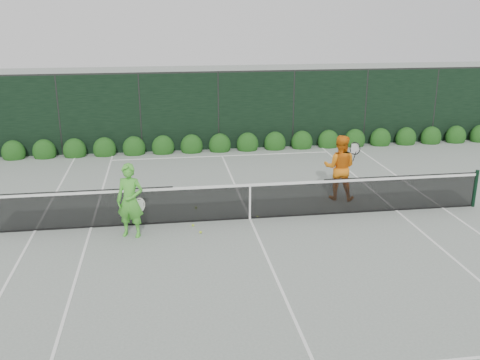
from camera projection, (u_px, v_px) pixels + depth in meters
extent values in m
plane|color=gray|center=(250.00, 219.00, 14.22)|extent=(80.00, 80.00, 0.00)
cylinder|color=black|center=(475.00, 188.00, 14.95)|extent=(0.10, 0.10, 1.07)
cube|color=black|center=(86.00, 209.00, 13.48)|extent=(4.40, 0.01, 1.02)
cube|color=black|center=(250.00, 202.00, 14.07)|extent=(4.00, 0.01, 0.96)
cube|color=black|center=(401.00, 193.00, 14.65)|extent=(4.40, 0.01, 1.02)
cube|color=white|center=(250.00, 185.00, 13.93)|extent=(12.80, 0.03, 0.07)
cube|color=black|center=(250.00, 218.00, 14.21)|extent=(12.80, 0.02, 0.04)
cube|color=white|center=(250.00, 203.00, 14.08)|extent=(0.05, 0.03, 0.91)
imported|color=green|center=(130.00, 201.00, 12.88)|extent=(0.77, 0.62, 1.84)
torus|color=white|center=(139.00, 205.00, 13.05)|extent=(0.30, 0.12, 0.30)
cylinder|color=black|center=(140.00, 214.00, 13.13)|extent=(0.10, 0.03, 0.30)
imported|color=orange|center=(340.00, 167.00, 15.44)|extent=(1.13, 1.02, 1.91)
torus|color=black|center=(355.00, 148.00, 15.12)|extent=(0.27, 0.18, 0.30)
cylinder|color=black|center=(354.00, 157.00, 15.19)|extent=(0.10, 0.03, 0.30)
cube|color=white|center=(35.00, 231.00, 13.45)|extent=(0.06, 23.77, 0.01)
cube|color=white|center=(442.00, 208.00, 14.99)|extent=(0.06, 23.77, 0.01)
cube|color=white|center=(91.00, 227.00, 13.64)|extent=(0.06, 23.77, 0.01)
cube|color=white|center=(396.00, 210.00, 14.80)|extent=(0.06, 23.77, 0.01)
cube|color=white|center=(209.00, 126.00, 25.41)|extent=(11.03, 0.06, 0.01)
cube|color=white|center=(222.00, 156.00, 20.24)|extent=(8.23, 0.06, 0.01)
cube|color=white|center=(250.00, 219.00, 14.22)|extent=(0.06, 12.80, 0.01)
cube|color=black|center=(218.00, 112.00, 20.82)|extent=(32.00, 0.06, 3.00)
cube|color=#262826|center=(218.00, 72.00, 20.35)|extent=(32.00, 0.06, 0.06)
cylinder|color=#262826|center=(59.00, 116.00, 19.98)|extent=(0.08, 0.08, 3.00)
cylinder|color=#262826|center=(140.00, 114.00, 20.40)|extent=(0.08, 0.08, 3.00)
cylinder|color=#262826|center=(218.00, 112.00, 20.82)|extent=(0.08, 0.08, 3.00)
cylinder|color=#262826|center=(293.00, 110.00, 21.24)|extent=(0.08, 0.08, 3.00)
cylinder|color=#262826|center=(365.00, 108.00, 21.66)|extent=(0.08, 0.08, 3.00)
cylinder|color=#262826|center=(435.00, 106.00, 22.08)|extent=(0.08, 0.08, 3.00)
ellipsoid|color=#103C10|center=(14.00, 153.00, 19.80)|extent=(0.86, 0.65, 0.94)
ellipsoid|color=#103C10|center=(44.00, 152.00, 19.95)|extent=(0.86, 0.65, 0.94)
ellipsoid|color=#103C10|center=(75.00, 151.00, 20.11)|extent=(0.86, 0.65, 0.94)
ellipsoid|color=#103C10|center=(105.00, 149.00, 20.26)|extent=(0.86, 0.65, 0.94)
ellipsoid|color=#103C10|center=(134.00, 148.00, 20.42)|extent=(0.86, 0.65, 0.94)
ellipsoid|color=#103C10|center=(163.00, 147.00, 20.57)|extent=(0.86, 0.65, 0.94)
ellipsoid|color=#103C10|center=(192.00, 146.00, 20.73)|extent=(0.86, 0.65, 0.94)
ellipsoid|color=#103C10|center=(220.00, 145.00, 20.88)|extent=(0.86, 0.65, 0.94)
ellipsoid|color=#103C10|center=(248.00, 144.00, 21.03)|extent=(0.86, 0.65, 0.94)
ellipsoid|color=#103C10|center=(275.00, 143.00, 21.19)|extent=(0.86, 0.65, 0.94)
ellipsoid|color=#103C10|center=(302.00, 142.00, 21.34)|extent=(0.86, 0.65, 0.94)
ellipsoid|color=#103C10|center=(328.00, 141.00, 21.50)|extent=(0.86, 0.65, 0.94)
ellipsoid|color=#103C10|center=(355.00, 140.00, 21.65)|extent=(0.86, 0.65, 0.94)
ellipsoid|color=#103C10|center=(380.00, 139.00, 21.80)|extent=(0.86, 0.65, 0.94)
ellipsoid|color=#103C10|center=(406.00, 139.00, 21.96)|extent=(0.86, 0.65, 0.94)
ellipsoid|color=#103C10|center=(431.00, 138.00, 22.11)|extent=(0.86, 0.65, 0.94)
ellipsoid|color=#103C10|center=(456.00, 137.00, 22.27)|extent=(0.86, 0.65, 0.94)
ellipsoid|color=#103C10|center=(480.00, 136.00, 22.42)|extent=(0.86, 0.65, 0.94)
sphere|color=#AFD32F|center=(201.00, 232.00, 13.28)|extent=(0.07, 0.07, 0.07)
sphere|color=#AFD32F|center=(196.00, 208.00, 14.92)|extent=(0.07, 0.07, 0.07)
sphere|color=#AFD32F|center=(193.00, 225.00, 13.71)|extent=(0.07, 0.07, 0.07)
sphere|color=#AFD32F|center=(257.00, 217.00, 14.27)|extent=(0.07, 0.07, 0.07)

